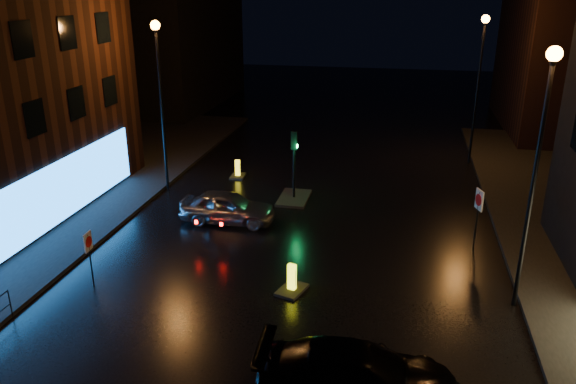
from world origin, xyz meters
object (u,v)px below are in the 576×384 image
bollard_far (238,173)px  silver_hatchback (228,207)px  traffic_signal (294,190)px  bollard_near (292,285)px  dark_sedan (359,376)px  road_sign_right (479,205)px  road_sign_left (89,246)px

bollard_far → silver_hatchback: bearing=-81.3°
traffic_signal → bollard_near: size_ratio=2.55×
bollard_near → silver_hatchback: bearing=144.1°
traffic_signal → silver_hatchback: traffic_signal is taller
dark_sedan → bollard_far: size_ratio=4.51×
traffic_signal → dark_sedan: traffic_signal is taller
road_sign_right → road_sign_left: bearing=5.0°
bollard_near → bollard_far: 12.47m
traffic_signal → silver_hatchback: bearing=-125.1°
road_sign_left → bollard_near: bearing=5.4°
dark_sedan → road_sign_right: road_sign_right is taller
silver_hatchback → road_sign_left: size_ratio=2.04×
dark_sedan → bollard_near: bearing=25.8°
traffic_signal → bollard_far: (-3.66, 2.68, -0.29)m
traffic_signal → road_sign_left: traffic_signal is taller
dark_sedan → road_sign_right: size_ratio=2.09×
traffic_signal → road_sign_left: size_ratio=1.69×
bollard_near → bollard_far: bearing=132.3°
road_sign_right → dark_sedan: bearing=50.5°
bollard_near → bollard_far: (-5.28, 11.30, -0.01)m
silver_hatchback → bollard_far: bearing=10.9°
bollard_far → road_sign_left: size_ratio=0.57×
silver_hatchback → road_sign_left: 7.03m
road_sign_left → road_sign_right: (13.41, 5.81, 0.34)m
bollard_far → road_sign_right: bearing=-32.7°
road_sign_right → traffic_signal: bearing=-43.7°
traffic_signal → bollard_far: traffic_signal is taller
dark_sedan → bollard_near: size_ratio=3.84×
silver_hatchback → bollard_far: (-1.32, 6.01, -0.50)m
silver_hatchback → bollard_near: (3.96, -5.29, -0.48)m
road_sign_left → silver_hatchback: bearing=61.8°
traffic_signal → bollard_near: traffic_signal is taller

